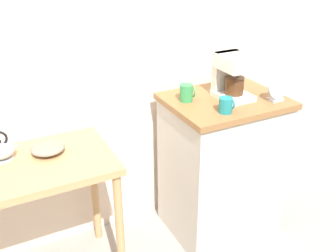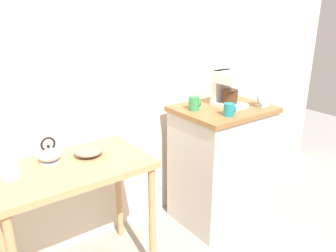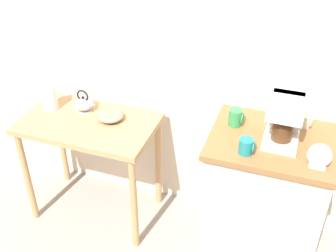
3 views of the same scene
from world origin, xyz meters
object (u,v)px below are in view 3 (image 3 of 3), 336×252
Objects in this scene: bowl_stoneware at (110,116)px; mug_tall_green at (236,117)px; mug_dark_teal at (246,146)px; mug_small_cream at (304,121)px; glass_carafe_vase at (49,97)px; coffee_maker at (285,118)px; teakettle at (84,104)px; table_clock at (319,157)px.

mug_tall_green is (0.80, -0.02, 0.17)m from bowl_stoneware.
mug_dark_teal is 1.05× the size of mug_small_cream.
mug_tall_green is 0.38m from mug_small_cream.
coffee_maker reaches higher than glass_carafe_vase.
bowl_stoneware is 0.22m from teakettle.
mug_tall_green is at bearing -163.98° from mug_small_cream.
table_clock reaches higher than mug_small_cream.
mug_dark_teal is (-0.16, -0.18, -0.10)m from coffee_maker.
coffee_maker reaches higher than table_clock.
bowl_stoneware is 0.82m from mug_tall_green.
glass_carafe_vase is 0.98× the size of coffee_maker.
table_clock is (0.09, -0.34, 0.02)m from mug_small_cream.
mug_small_cream is (1.60, 0.09, 0.10)m from glass_carafe_vase.
table_clock is at bearing 1.13° from mug_dark_teal.
mug_dark_teal reaches higher than teakettle.
coffee_maker is 3.07× the size of mug_dark_teal.
mug_small_cream is (0.26, 0.35, -0.00)m from mug_dark_teal.
bowl_stoneware is 2.13× the size of mug_small_cream.
table_clock is (0.20, -0.17, -0.08)m from coffee_maker.
coffee_maker is (1.06, -0.08, 0.26)m from bowl_stoneware.
mug_dark_teal is at bearing -131.47° from coffee_maker.
table_clock is at bearing -11.44° from bowl_stoneware.
mug_tall_green is at bearing -1.53° from bowl_stoneware.
coffee_maker is 3.21× the size of mug_small_cream.
coffee_maker reaches higher than mug_small_cream.
teakettle reaches higher than bowl_stoneware.
bowl_stoneware is 1.18m from mug_small_cream.
mug_dark_teal is 0.35m from table_clock.
table_clock is (1.70, -0.25, 0.12)m from glass_carafe_vase.
mug_dark_teal is 0.43m from mug_small_cream.
coffee_maker reaches higher than bowl_stoneware.
glass_carafe_vase is at bearing 179.43° from mug_tall_green.
glass_carafe_vase is (-0.22, -0.05, 0.04)m from teakettle.
glass_carafe_vase is at bearing -166.28° from teakettle.
glass_carafe_vase is 3.01× the size of mug_dark_teal.
glass_carafe_vase is 1.37m from mug_dark_teal.
bowl_stoneware is at bearing 178.47° from mug_tall_green.
mug_dark_teal reaches higher than mug_small_cream.
coffee_maker is at bearing -4.52° from bowl_stoneware.
table_clock is at bearing -27.01° from mug_tall_green.
coffee_maker is at bearing -13.44° from mug_tall_green.
mug_tall_green is at bearing -0.57° from glass_carafe_vase.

